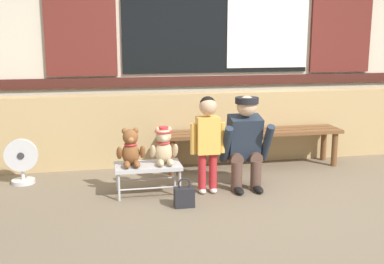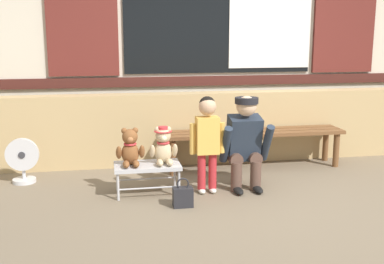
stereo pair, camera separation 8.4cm
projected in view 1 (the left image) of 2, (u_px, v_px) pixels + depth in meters
ground_plane at (263, 198)px, 4.59m from camera, size 60.00×60.00×0.00m
brick_low_wall at (225, 127)px, 5.87m from camera, size 7.50×0.25×0.85m
shop_facade at (216, 15)px, 6.10m from camera, size 7.65×0.26×3.52m
wooden_bench_long at (253, 136)px, 5.58m from camera, size 2.10×0.40×0.44m
small_display_bench at (148, 168)px, 4.66m from camera, size 0.64×0.36×0.30m
teddy_bear_plain at (131, 149)px, 4.59m from camera, size 0.28×0.26×0.36m
teddy_bear_with_hat at (164, 146)px, 4.65m from camera, size 0.28×0.27×0.36m
child_standing at (208, 134)px, 4.64m from camera, size 0.35×0.18×0.96m
adult_crouching at (245, 142)px, 4.81m from camera, size 0.50×0.49×0.95m
handbag_on_ground at (184, 197)px, 4.35m from camera, size 0.18×0.11×0.27m
floor_fan at (22, 162)px, 4.99m from camera, size 0.34×0.24×0.48m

